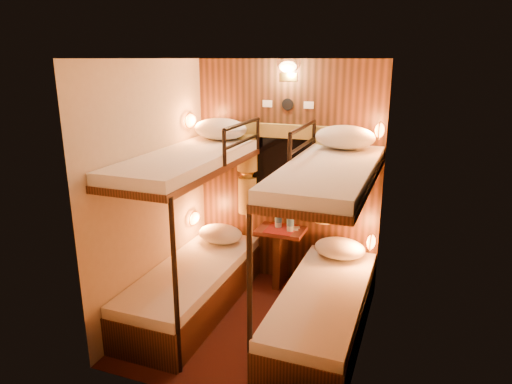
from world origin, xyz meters
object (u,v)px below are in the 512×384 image
at_px(bunk_right, 324,278).
at_px(bottle_right, 290,221).
at_px(bottle_left, 278,217).
at_px(bunk_left, 192,257).
at_px(table, 280,249).

distance_m(bunk_right, bottle_right, 0.95).
height_order(bottle_left, bottle_right, bottle_right).
distance_m(bunk_left, bottle_right, 1.09).
distance_m(bunk_right, table, 1.02).
bearing_deg(bunk_right, table, 129.67).
bearing_deg(bunk_left, table, 50.33).
distance_m(bottle_left, bottle_right, 0.16).
relative_size(table, bottle_left, 2.48).
bearing_deg(bottle_left, bunk_right, -50.03).
relative_size(bunk_right, bottle_left, 7.18).
bearing_deg(table, bottle_left, 135.05).
xyz_separation_m(table, bottle_left, (-0.04, 0.04, 0.35)).
relative_size(bunk_left, bunk_right, 1.00).
bearing_deg(bottle_right, bunk_right, -54.72).
xyz_separation_m(bunk_left, bunk_right, (1.30, 0.00, 0.00)).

